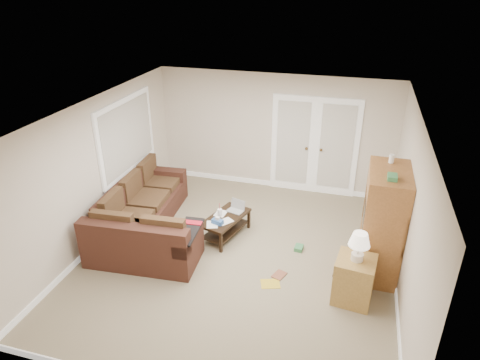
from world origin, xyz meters
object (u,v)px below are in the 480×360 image
(sectional_sofa, at_px, (144,221))
(tv_armoire, at_px, (383,222))
(coffee_table, at_px, (226,225))
(side_cabinet, at_px, (354,276))

(sectional_sofa, xyz_separation_m, tv_armoire, (3.98, 0.15, 0.54))
(coffee_table, bearing_deg, sectional_sofa, -146.64)
(sectional_sofa, relative_size, tv_armoire, 1.51)
(sectional_sofa, height_order, side_cabinet, side_cabinet)
(sectional_sofa, height_order, tv_armoire, tv_armoire)
(tv_armoire, xyz_separation_m, side_cabinet, (-0.33, -0.82, -0.47))
(tv_armoire, bearing_deg, side_cabinet, -111.52)
(coffee_table, bearing_deg, tv_armoire, 10.42)
(coffee_table, bearing_deg, side_cabinet, -9.45)
(side_cabinet, bearing_deg, tv_armoire, 74.84)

